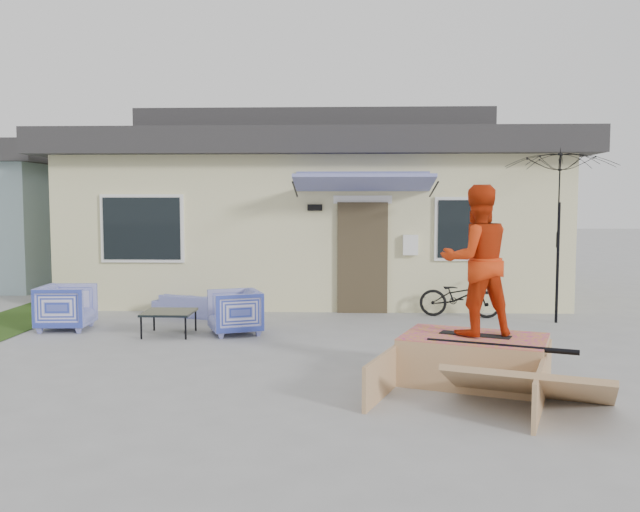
{
  "coord_description": "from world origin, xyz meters",
  "views": [
    {
      "loc": [
        0.68,
        -8.13,
        2.11
      ],
      "look_at": [
        0.3,
        1.8,
        1.3
      ],
      "focal_mm": 37.49,
      "sensor_mm": 36.0,
      "label": 1
    }
  ],
  "objects_px": {
    "skater": "(477,258)",
    "loveseat": "(191,302)",
    "armchair_left": "(66,305)",
    "skateboard": "(475,334)",
    "armchair_right": "(235,310)",
    "patio_umbrella": "(559,223)",
    "coffee_table": "(169,323)",
    "bicycle": "(460,292)",
    "skate_ramp": "(474,360)"
  },
  "relations": [
    {
      "from": "skater",
      "to": "loveseat",
      "type": "bearing_deg",
      "value": -56.81
    },
    {
      "from": "armchair_left",
      "to": "skater",
      "type": "xyz_separation_m",
      "value": [
        6.12,
        -2.94,
        1.05
      ]
    },
    {
      "from": "skateboard",
      "to": "skater",
      "type": "relative_size",
      "value": 0.47
    },
    {
      "from": "armchair_right",
      "to": "patio_umbrella",
      "type": "height_order",
      "value": "patio_umbrella"
    },
    {
      "from": "coffee_table",
      "to": "skateboard",
      "type": "bearing_deg",
      "value": -30.79
    },
    {
      "from": "bicycle",
      "to": "skateboard",
      "type": "height_order",
      "value": "bicycle"
    },
    {
      "from": "patio_umbrella",
      "to": "skateboard",
      "type": "height_order",
      "value": "patio_umbrella"
    },
    {
      "from": "coffee_table",
      "to": "skater",
      "type": "xyz_separation_m",
      "value": [
        4.31,
        -2.57,
        1.27
      ]
    },
    {
      "from": "armchair_right",
      "to": "coffee_table",
      "type": "distance_m",
      "value": 1.05
    },
    {
      "from": "armchair_left",
      "to": "coffee_table",
      "type": "bearing_deg",
      "value": -105.44
    },
    {
      "from": "armchair_left",
      "to": "patio_umbrella",
      "type": "distance_m",
      "value": 8.44
    },
    {
      "from": "armchair_left",
      "to": "bicycle",
      "type": "relative_size",
      "value": 0.57
    },
    {
      "from": "skate_ramp",
      "to": "patio_umbrella",
      "type": "bearing_deg",
      "value": 81.4
    },
    {
      "from": "bicycle",
      "to": "skate_ramp",
      "type": "distance_m",
      "value": 4.5
    },
    {
      "from": "patio_umbrella",
      "to": "skater",
      "type": "distance_m",
      "value": 4.47
    },
    {
      "from": "loveseat",
      "to": "skateboard",
      "type": "relative_size",
      "value": 1.7
    },
    {
      "from": "coffee_table",
      "to": "skateboard",
      "type": "distance_m",
      "value": 5.03
    },
    {
      "from": "loveseat",
      "to": "skate_ramp",
      "type": "height_order",
      "value": "loveseat"
    },
    {
      "from": "loveseat",
      "to": "skateboard",
      "type": "height_order",
      "value": "skateboard"
    },
    {
      "from": "coffee_table",
      "to": "patio_umbrella",
      "type": "height_order",
      "value": "patio_umbrella"
    },
    {
      "from": "bicycle",
      "to": "skateboard",
      "type": "xyz_separation_m",
      "value": [
        -0.57,
        -4.41,
        0.1
      ]
    },
    {
      "from": "loveseat",
      "to": "skateboard",
      "type": "bearing_deg",
      "value": 155.08
    },
    {
      "from": "skater",
      "to": "bicycle",
      "type": "bearing_deg",
      "value": -109.48
    },
    {
      "from": "coffee_table",
      "to": "bicycle",
      "type": "height_order",
      "value": "bicycle"
    },
    {
      "from": "bicycle",
      "to": "loveseat",
      "type": "bearing_deg",
      "value": 102.06
    },
    {
      "from": "armchair_left",
      "to": "patio_umbrella",
      "type": "relative_size",
      "value": 0.38
    },
    {
      "from": "patio_umbrella",
      "to": "skate_ramp",
      "type": "distance_m",
      "value": 4.75
    },
    {
      "from": "armchair_left",
      "to": "armchair_right",
      "type": "relative_size",
      "value": 1.05
    },
    {
      "from": "armchair_right",
      "to": "bicycle",
      "type": "distance_m",
      "value": 4.23
    },
    {
      "from": "loveseat",
      "to": "patio_umbrella",
      "type": "height_order",
      "value": "patio_umbrella"
    },
    {
      "from": "bicycle",
      "to": "patio_umbrella",
      "type": "bearing_deg",
      "value": -96.62
    },
    {
      "from": "armchair_right",
      "to": "loveseat",
      "type": "bearing_deg",
      "value": -167.8
    },
    {
      "from": "coffee_table",
      "to": "armchair_right",
      "type": "bearing_deg",
      "value": 6.15
    },
    {
      "from": "bicycle",
      "to": "skateboard",
      "type": "relative_size",
      "value": 1.79
    },
    {
      "from": "bicycle",
      "to": "patio_umbrella",
      "type": "distance_m",
      "value": 2.1
    },
    {
      "from": "skater",
      "to": "armchair_left",
      "type": "bearing_deg",
      "value": -37.74
    },
    {
      "from": "armchair_right",
      "to": "bicycle",
      "type": "height_order",
      "value": "bicycle"
    },
    {
      "from": "loveseat",
      "to": "armchair_left",
      "type": "bearing_deg",
      "value": 58.3
    },
    {
      "from": "armchair_right",
      "to": "skateboard",
      "type": "xyz_separation_m",
      "value": [
        3.29,
        -2.68,
        0.17
      ]
    },
    {
      "from": "armchair_right",
      "to": "skateboard",
      "type": "height_order",
      "value": "armchair_right"
    },
    {
      "from": "bicycle",
      "to": "skater",
      "type": "height_order",
      "value": "skater"
    },
    {
      "from": "bicycle",
      "to": "skateboard",
      "type": "distance_m",
      "value": 4.45
    },
    {
      "from": "armchair_left",
      "to": "armchair_right",
      "type": "bearing_deg",
      "value": -99.11
    },
    {
      "from": "bicycle",
      "to": "skate_ramp",
      "type": "height_order",
      "value": "bicycle"
    },
    {
      "from": "loveseat",
      "to": "coffee_table",
      "type": "xyz_separation_m",
      "value": [
        0.06,
        -1.76,
        -0.08
      ]
    },
    {
      "from": "bicycle",
      "to": "coffee_table",
      "type": "bearing_deg",
      "value": 121.74
    },
    {
      "from": "armchair_left",
      "to": "skateboard",
      "type": "distance_m",
      "value": 6.79
    },
    {
      "from": "skate_ramp",
      "to": "loveseat",
      "type": "bearing_deg",
      "value": 155.14
    },
    {
      "from": "armchair_left",
      "to": "loveseat",
      "type": "bearing_deg",
      "value": -55.42
    },
    {
      "from": "loveseat",
      "to": "armchair_right",
      "type": "distance_m",
      "value": 1.98
    }
  ]
}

